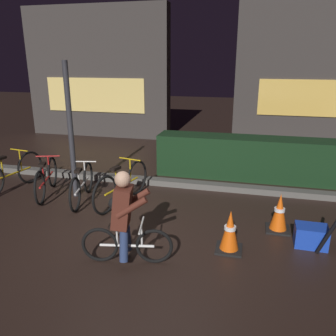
# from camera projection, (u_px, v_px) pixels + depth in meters

# --- Properties ---
(ground_plane) EXTENTS (40.00, 40.00, 0.00)m
(ground_plane) POSITION_uv_depth(u_px,v_px,m) (145.00, 236.00, 5.16)
(ground_plane) COLOR black
(sidewalk_curb) EXTENTS (12.00, 0.24, 0.12)m
(sidewalk_curb) POSITION_uv_depth(u_px,v_px,m) (177.00, 183.00, 7.18)
(sidewalk_curb) COLOR #56544F
(sidewalk_curb) RESTS_ON ground
(hedge_row) EXTENTS (4.80, 0.70, 0.92)m
(hedge_row) POSITION_uv_depth(u_px,v_px,m) (267.00, 159.00, 7.48)
(hedge_row) COLOR black
(hedge_row) RESTS_ON ground
(storefront_left) EXTENTS (4.87, 0.54, 4.17)m
(storefront_left) POSITION_uv_depth(u_px,v_px,m) (97.00, 74.00, 11.39)
(storefront_left) COLOR #383330
(storefront_left) RESTS_ON ground
(storefront_right) EXTENTS (5.01, 0.54, 4.87)m
(storefront_right) POSITION_uv_depth(u_px,v_px,m) (321.00, 63.00, 10.33)
(storefront_right) COLOR #383330
(storefront_right) RESTS_ON ground
(street_post) EXTENTS (0.10, 0.10, 2.52)m
(street_post) POSITION_uv_depth(u_px,v_px,m) (71.00, 132.00, 6.30)
(street_post) COLOR #2D2D33
(street_post) RESTS_ON ground
(parked_bike_leftmost) EXTENTS (0.46, 1.70, 0.79)m
(parked_bike_leftmost) POSITION_uv_depth(u_px,v_px,m) (11.00, 174.00, 6.84)
(parked_bike_leftmost) COLOR black
(parked_bike_leftmost) RESTS_ON ground
(parked_bike_left_mid) EXTENTS (0.57, 1.50, 0.72)m
(parked_bike_left_mid) POSITION_uv_depth(u_px,v_px,m) (46.00, 179.00, 6.64)
(parked_bike_left_mid) COLOR black
(parked_bike_left_mid) RESTS_ON ground
(parked_bike_center_left) EXTENTS (0.47, 1.50, 0.70)m
(parked_bike_center_left) POSITION_uv_depth(u_px,v_px,m) (82.00, 185.00, 6.34)
(parked_bike_center_left) COLOR black
(parked_bike_center_left) RESTS_ON ground
(parked_bike_center_right) EXTENTS (0.50, 1.66, 0.78)m
(parked_bike_center_right) POSITION_uv_depth(u_px,v_px,m) (122.00, 185.00, 6.23)
(parked_bike_center_right) COLOR black
(parked_bike_center_right) RESTS_ON ground
(traffic_cone_near) EXTENTS (0.36, 0.36, 0.59)m
(traffic_cone_near) POSITION_uv_depth(u_px,v_px,m) (230.00, 231.00, 4.70)
(traffic_cone_near) COLOR black
(traffic_cone_near) RESTS_ON ground
(traffic_cone_far) EXTENTS (0.36, 0.36, 0.60)m
(traffic_cone_far) POSITION_uv_depth(u_px,v_px,m) (279.00, 213.00, 5.25)
(traffic_cone_far) COLOR black
(traffic_cone_far) RESTS_ON ground
(blue_crate) EXTENTS (0.45, 0.33, 0.30)m
(blue_crate) POSITION_uv_depth(u_px,v_px,m) (311.00, 236.00, 4.85)
(blue_crate) COLOR #193DB7
(blue_crate) RESTS_ON ground
(cyclist) EXTENTS (1.17, 0.50, 1.25)m
(cyclist) POSITION_uv_depth(u_px,v_px,m) (124.00, 217.00, 4.34)
(cyclist) COLOR black
(cyclist) RESTS_ON ground
(closed_umbrella) EXTENTS (0.33, 0.18, 0.82)m
(closed_umbrella) POSITION_uv_depth(u_px,v_px,m) (332.00, 229.00, 4.50)
(closed_umbrella) COLOR black
(closed_umbrella) RESTS_ON ground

